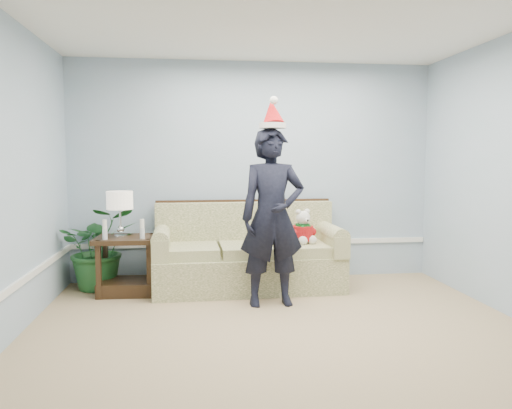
{
  "coord_description": "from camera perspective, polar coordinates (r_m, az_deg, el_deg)",
  "views": [
    {
      "loc": [
        -0.74,
        -3.69,
        1.51
      ],
      "look_at": [
        -0.09,
        1.55,
        1.02
      ],
      "focal_mm": 35.0,
      "sensor_mm": 36.0,
      "label": 1
    }
  ],
  "objects": [
    {
      "name": "room_shell",
      "position": [
        3.76,
        4.28,
        2.81
      ],
      "size": [
        4.54,
        5.04,
        2.74
      ],
      "color": "tan",
      "rests_on": "ground"
    },
    {
      "name": "wainscot_trim",
      "position": [
        5.0,
        -12.02,
        -7.1
      ],
      "size": [
        4.49,
        4.99,
        0.06
      ],
      "color": "white",
      "rests_on": "room_shell"
    },
    {
      "name": "sofa",
      "position": [
        5.88,
        -1.02,
        -6.04
      ],
      "size": [
        2.17,
        0.97,
        1.01
      ],
      "rotation": [
        0.0,
        0.0,
        0.03
      ],
      "color": "#56642F",
      "rests_on": "room_shell"
    },
    {
      "name": "side_table",
      "position": [
        5.82,
        -14.54,
        -7.4
      ],
      "size": [
        0.69,
        0.58,
        0.64
      ],
      "rotation": [
        0.0,
        0.0,
        -0.04
      ],
      "color": "#362213",
      "rests_on": "room_shell"
    },
    {
      "name": "table_lamp",
      "position": [
        5.68,
        -15.3,
        0.25
      ],
      "size": [
        0.29,
        0.29,
        0.51
      ],
      "color": "silver",
      "rests_on": "side_table"
    },
    {
      "name": "candle_pair",
      "position": [
        5.58,
        -14.9,
        -2.84
      ],
      "size": [
        0.45,
        0.05,
        0.22
      ],
      "color": "silver",
      "rests_on": "side_table"
    },
    {
      "name": "houseplant",
      "position": [
        6.07,
        -17.44,
        -4.73
      ],
      "size": [
        1.02,
        0.94,
        0.96
      ],
      "primitive_type": "imported",
      "rotation": [
        0.0,
        0.0,
        0.25
      ],
      "color": "#215928",
      "rests_on": "room_shell"
    },
    {
      "name": "man",
      "position": [
        5.11,
        1.88,
        -1.46
      ],
      "size": [
        0.69,
        0.48,
        1.82
      ],
      "primitive_type": "imported",
      "rotation": [
        0.0,
        0.0,
        0.06
      ],
      "color": "black",
      "rests_on": "room_shell"
    },
    {
      "name": "santa_hat",
      "position": [
        5.11,
        1.89,
        10.22
      ],
      "size": [
        0.32,
        0.35,
        0.32
      ],
      "rotation": [
        0.0,
        0.0,
        0.2
      ],
      "color": "silver",
      "rests_on": "man"
    },
    {
      "name": "teddy_bear",
      "position": [
        5.81,
        5.36,
        -3.01
      ],
      "size": [
        0.32,
        0.32,
        0.41
      ],
      "rotation": [
        0.0,
        0.0,
        0.36
      ],
      "color": "silver",
      "rests_on": "sofa"
    }
  ]
}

